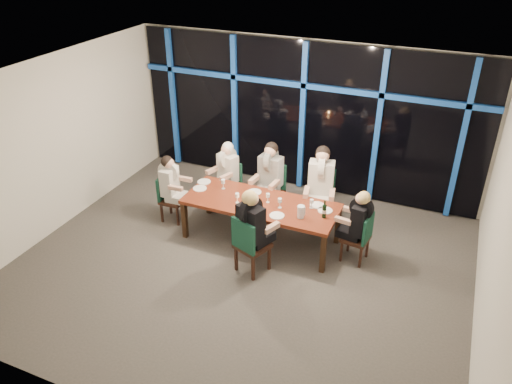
{
  "coord_description": "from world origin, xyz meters",
  "views": [
    {
      "loc": [
        2.76,
        -5.83,
        4.98
      ],
      "look_at": [
        0.0,
        0.6,
        1.05
      ],
      "focal_mm": 35.0,
      "sensor_mm": 36.0,
      "label": 1
    }
  ],
  "objects_px": {
    "diner_end_left": "(171,179)",
    "water_pitcher": "(301,212)",
    "diner_near_mid": "(252,219)",
    "diner_far_left": "(226,166)",
    "dining_table": "(261,206)",
    "chair_far_right": "(320,195)",
    "diner_end_right": "(359,216)",
    "chair_end_right": "(361,236)",
    "diner_far_right": "(321,176)",
    "wine_bottle": "(324,211)",
    "diner_far_mid": "(270,169)",
    "chair_near_mid": "(249,243)",
    "chair_end_left": "(169,196)",
    "chair_far_left": "(230,182)",
    "chair_far_mid": "(272,187)"
  },
  "relations": [
    {
      "from": "chair_far_left",
      "to": "chair_end_left",
      "type": "relative_size",
      "value": 1.04
    },
    {
      "from": "chair_end_left",
      "to": "diner_end_left",
      "type": "relative_size",
      "value": 1.03
    },
    {
      "from": "chair_far_right",
      "to": "wine_bottle",
      "type": "relative_size",
      "value": 3.46
    },
    {
      "from": "chair_near_mid",
      "to": "diner_far_mid",
      "type": "relative_size",
      "value": 1.03
    },
    {
      "from": "diner_far_mid",
      "to": "diner_near_mid",
      "type": "bearing_deg",
      "value": -71.14
    },
    {
      "from": "chair_far_mid",
      "to": "wine_bottle",
      "type": "relative_size",
      "value": 3.25
    },
    {
      "from": "dining_table",
      "to": "chair_far_right",
      "type": "xyz_separation_m",
      "value": [
        0.77,
        0.91,
        -0.09
      ]
    },
    {
      "from": "diner_far_mid",
      "to": "diner_far_right",
      "type": "bearing_deg",
      "value": 5.4
    },
    {
      "from": "chair_far_mid",
      "to": "wine_bottle",
      "type": "distance_m",
      "value": 1.62
    },
    {
      "from": "chair_end_left",
      "to": "diner_far_left",
      "type": "distance_m",
      "value": 1.19
    },
    {
      "from": "chair_end_left",
      "to": "dining_table",
      "type": "bearing_deg",
      "value": -92.23
    },
    {
      "from": "diner_end_right",
      "to": "water_pitcher",
      "type": "height_order",
      "value": "diner_end_right"
    },
    {
      "from": "chair_far_left",
      "to": "water_pitcher",
      "type": "xyz_separation_m",
      "value": [
        1.76,
        -1.04,
        0.35
      ]
    },
    {
      "from": "diner_far_mid",
      "to": "diner_far_left",
      "type": "bearing_deg",
      "value": -171.23
    },
    {
      "from": "diner_far_right",
      "to": "diner_near_mid",
      "type": "relative_size",
      "value": 1.06
    },
    {
      "from": "diner_end_right",
      "to": "water_pitcher",
      "type": "xyz_separation_m",
      "value": [
        -0.86,
        -0.27,
        0.02
      ]
    },
    {
      "from": "diner_near_mid",
      "to": "water_pitcher",
      "type": "bearing_deg",
      "value": -110.67
    },
    {
      "from": "chair_far_mid",
      "to": "chair_near_mid",
      "type": "relative_size",
      "value": 1.0
    },
    {
      "from": "chair_far_right",
      "to": "chair_near_mid",
      "type": "height_order",
      "value": "chair_far_right"
    },
    {
      "from": "dining_table",
      "to": "diner_near_mid",
      "type": "xyz_separation_m",
      "value": [
        0.21,
        -0.83,
        0.27
      ]
    },
    {
      "from": "diner_far_left",
      "to": "diner_near_mid",
      "type": "bearing_deg",
      "value": -33.09
    },
    {
      "from": "diner_end_left",
      "to": "water_pitcher",
      "type": "bearing_deg",
      "value": -96.79
    },
    {
      "from": "water_pitcher",
      "to": "chair_far_right",
      "type": "bearing_deg",
      "value": 86.58
    },
    {
      "from": "diner_far_mid",
      "to": "diner_near_mid",
      "type": "relative_size",
      "value": 1.0
    },
    {
      "from": "dining_table",
      "to": "diner_end_left",
      "type": "distance_m",
      "value": 1.73
    },
    {
      "from": "dining_table",
      "to": "diner_far_right",
      "type": "height_order",
      "value": "diner_far_right"
    },
    {
      "from": "diner_far_left",
      "to": "diner_end_left",
      "type": "relative_size",
      "value": 1.04
    },
    {
      "from": "chair_far_left",
      "to": "wine_bottle",
      "type": "bearing_deg",
      "value": -3.6
    },
    {
      "from": "wine_bottle",
      "to": "water_pitcher",
      "type": "distance_m",
      "value": 0.37
    },
    {
      "from": "dining_table",
      "to": "diner_far_left",
      "type": "xyz_separation_m",
      "value": [
        -1.02,
        0.79,
        0.19
      ]
    },
    {
      "from": "chair_far_left",
      "to": "chair_far_mid",
      "type": "height_order",
      "value": "chair_far_mid"
    },
    {
      "from": "diner_end_right",
      "to": "chair_end_right",
      "type": "bearing_deg",
      "value": 90.0
    },
    {
      "from": "diner_far_left",
      "to": "water_pitcher",
      "type": "relative_size",
      "value": 4.23
    },
    {
      "from": "diner_far_mid",
      "to": "chair_near_mid",
      "type": "bearing_deg",
      "value": -72.64
    },
    {
      "from": "diner_far_mid",
      "to": "wine_bottle",
      "type": "xyz_separation_m",
      "value": [
        1.28,
        -0.87,
        -0.08
      ]
    },
    {
      "from": "diner_far_mid",
      "to": "water_pitcher",
      "type": "relative_size",
      "value": 4.61
    },
    {
      "from": "chair_far_right",
      "to": "diner_near_mid",
      "type": "distance_m",
      "value": 1.86
    },
    {
      "from": "diner_far_right",
      "to": "diner_near_mid",
      "type": "height_order",
      "value": "diner_far_right"
    },
    {
      "from": "dining_table",
      "to": "diner_end_left",
      "type": "bearing_deg",
      "value": -179.3
    },
    {
      "from": "chair_far_left",
      "to": "chair_far_right",
      "type": "relative_size",
      "value": 0.86
    },
    {
      "from": "chair_far_right",
      "to": "chair_end_left",
      "type": "bearing_deg",
      "value": -171.48
    },
    {
      "from": "chair_end_left",
      "to": "diner_far_mid",
      "type": "relative_size",
      "value": 0.91
    },
    {
      "from": "dining_table",
      "to": "water_pitcher",
      "type": "bearing_deg",
      "value": -13.59
    },
    {
      "from": "dining_table",
      "to": "chair_far_mid",
      "type": "xyz_separation_m",
      "value": [
        -0.16,
        0.91,
        -0.13
      ]
    },
    {
      "from": "chair_near_mid",
      "to": "diner_far_left",
      "type": "xyz_separation_m",
      "value": [
        -1.2,
        1.69,
        0.31
      ]
    },
    {
      "from": "chair_near_mid",
      "to": "diner_far_left",
      "type": "relative_size",
      "value": 1.12
    },
    {
      "from": "diner_end_right",
      "to": "chair_near_mid",
      "type": "bearing_deg",
      "value": -48.24
    },
    {
      "from": "chair_far_left",
      "to": "diner_near_mid",
      "type": "xyz_separation_m",
      "value": [
        1.2,
        -1.69,
        0.44
      ]
    },
    {
      "from": "dining_table",
      "to": "diner_near_mid",
      "type": "relative_size",
      "value": 2.68
    },
    {
      "from": "chair_far_right",
      "to": "chair_end_left",
      "type": "distance_m",
      "value": 2.73
    }
  ]
}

